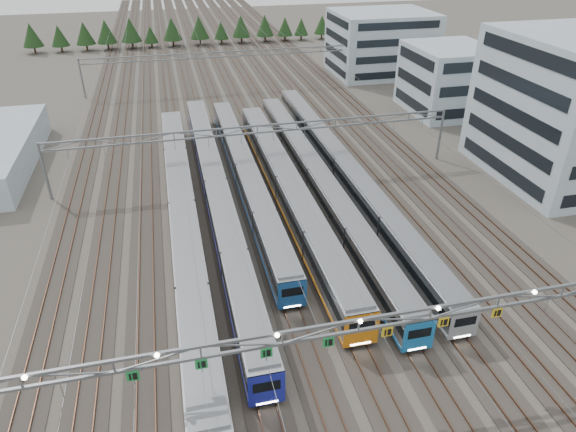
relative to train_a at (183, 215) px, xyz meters
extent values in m
plane|color=#47423A|center=(11.25, -27.63, -2.27)|extent=(400.00, 400.00, 0.00)
cube|color=#2D2823|center=(11.25, 72.37, -2.23)|extent=(54.00, 260.00, 0.08)
cube|color=brown|center=(-14.22, 72.37, -2.11)|extent=(0.08, 260.00, 0.16)
cube|color=brown|center=(36.72, 72.37, -2.11)|extent=(0.08, 260.00, 0.16)
cube|color=brown|center=(10.53, 72.37, -2.11)|extent=(0.08, 260.00, 0.16)
cube|color=brown|center=(11.97, 72.37, -2.11)|extent=(0.08, 260.00, 0.16)
cube|color=black|center=(0.00, 0.05, -1.83)|extent=(2.58, 62.91, 0.39)
cube|color=#93969A|center=(0.00, 0.05, 0.06)|extent=(3.03, 64.20, 3.41)
cube|color=black|center=(0.00, 0.05, 0.47)|extent=(3.09, 63.88, 1.03)
cube|color=#AF371A|center=(0.00, 0.05, -1.38)|extent=(3.08, 63.88, 0.38)
cube|color=slate|center=(0.00, 0.05, 1.87)|extent=(2.73, 62.91, 0.27)
cube|color=black|center=(4.50, 5.42, -1.85)|extent=(2.38, 64.34, 0.36)
cube|color=#93969A|center=(4.50, 5.42, -0.11)|extent=(2.79, 65.65, 3.14)
cube|color=black|center=(4.50, 5.42, 0.27)|extent=(2.85, 65.32, 0.95)
cube|color=#1B23A4|center=(4.50, 5.42, -1.43)|extent=(2.84, 65.32, 0.35)
cube|color=slate|center=(4.50, 5.42, 1.56)|extent=(2.52, 64.34, 0.25)
cube|color=#1B23A4|center=(4.50, -27.36, -0.11)|extent=(2.81, 0.12, 3.14)
cube|color=black|center=(4.50, -27.39, 0.27)|extent=(2.10, 0.10, 0.95)
cube|color=white|center=(4.50, -27.42, -1.48)|extent=(1.68, 0.06, 0.15)
cube|color=black|center=(9.00, 9.59, -1.85)|extent=(2.33, 52.28, 0.35)
cube|color=#93969A|center=(9.00, 9.59, -0.14)|extent=(2.75, 53.35, 3.09)
cube|color=black|center=(9.00, 9.59, 0.23)|extent=(2.81, 53.08, 0.93)
cube|color=#1B5096|center=(9.00, 9.59, -1.44)|extent=(2.80, 53.08, 0.34)
cube|color=slate|center=(9.00, 9.59, 1.50)|extent=(2.47, 52.28, 0.25)
cube|color=#1B5096|center=(9.00, -17.04, -0.14)|extent=(2.77, 0.12, 3.09)
cube|color=black|center=(9.00, -17.07, 0.23)|extent=(2.06, 0.10, 0.93)
cube|color=white|center=(9.00, -17.10, -1.49)|extent=(1.65, 0.06, 0.15)
cube|color=black|center=(13.50, 3.80, -1.83)|extent=(2.62, 53.00, 0.40)
cube|color=#93969A|center=(13.50, 3.80, 0.09)|extent=(3.08, 54.08, 3.47)
cube|color=black|center=(13.50, 3.80, 0.51)|extent=(3.14, 53.81, 1.05)
cube|color=orange|center=(13.50, 3.80, -1.37)|extent=(3.13, 53.81, 0.39)
cube|color=slate|center=(13.50, 3.80, 1.94)|extent=(2.78, 53.00, 0.28)
cube|color=orange|center=(13.50, -23.19, 0.09)|extent=(3.10, 0.12, 3.47)
cube|color=black|center=(13.50, -23.22, 0.51)|extent=(2.31, 0.10, 1.05)
cube|color=white|center=(13.50, -23.25, -1.42)|extent=(1.85, 0.06, 0.17)
cube|color=black|center=(18.00, 5.70, -1.85)|extent=(2.37, 59.91, 0.36)
cube|color=#93969A|center=(18.00, 5.70, -0.12)|extent=(2.78, 61.13, 3.13)
cube|color=black|center=(18.00, 5.70, 0.26)|extent=(2.84, 60.83, 0.94)
cube|color=blue|center=(18.00, 5.70, -1.43)|extent=(2.83, 60.83, 0.35)
cube|color=slate|center=(18.00, 5.70, 1.55)|extent=(2.51, 59.91, 0.25)
cube|color=blue|center=(18.00, -24.82, -0.12)|extent=(2.80, 0.12, 3.13)
cube|color=black|center=(18.00, -24.85, 0.26)|extent=(2.09, 0.10, 0.94)
cube|color=white|center=(18.00, -24.88, -1.48)|extent=(1.67, 0.06, 0.15)
cube|color=black|center=(22.50, 8.30, -1.86)|extent=(2.31, 64.09, 0.35)
cube|color=#93969A|center=(22.50, 8.30, -0.16)|extent=(2.72, 65.40, 3.06)
cube|color=black|center=(22.50, 8.30, 0.20)|extent=(2.78, 65.08, 0.92)
cube|color=#90959D|center=(22.50, 8.30, -1.45)|extent=(2.77, 65.08, 0.34)
cube|color=slate|center=(22.50, 8.30, 1.46)|extent=(2.45, 64.09, 0.24)
cube|color=#90959D|center=(22.50, -24.35, -0.16)|extent=(2.74, 0.12, 3.06)
cube|color=black|center=(22.50, -24.38, 0.20)|extent=(2.04, 0.10, 0.92)
cube|color=white|center=(22.50, -24.41, -1.50)|extent=(1.63, 0.06, 0.15)
cube|color=slate|center=(11.25, -27.63, 5.53)|extent=(56.00, 0.22, 0.22)
cube|color=slate|center=(11.25, -27.63, 4.53)|extent=(56.00, 0.22, 0.22)
cube|color=#1B8A3B|center=(-4.50, -27.75, 4.03)|extent=(0.85, 0.06, 0.85)
cube|color=#1B8A3B|center=(0.00, -27.75, 4.03)|extent=(0.85, 0.06, 0.85)
cube|color=#1B8A3B|center=(4.50, -27.75, 4.03)|extent=(0.85, 0.06, 0.85)
cube|color=#1B8A3B|center=(9.00, -27.75, 4.03)|extent=(0.85, 0.06, 0.85)
cube|color=gold|center=(13.50, -27.75, 4.03)|extent=(0.85, 0.06, 0.85)
cube|color=gold|center=(18.00, -27.75, 4.03)|extent=(0.85, 0.06, 0.85)
cube|color=gold|center=(22.50, -27.75, 4.03)|extent=(0.85, 0.06, 0.85)
cylinder|color=slate|center=(-16.75, 12.37, 1.73)|extent=(0.36, 0.36, 8.00)
cylinder|color=slate|center=(39.25, 12.37, 1.73)|extent=(0.36, 0.36, 8.00)
cube|color=slate|center=(11.25, 12.37, 5.53)|extent=(56.00, 0.22, 0.22)
cube|color=slate|center=(11.25, 12.37, 4.53)|extent=(56.00, 0.22, 0.22)
cylinder|color=slate|center=(-16.75, 57.37, 1.73)|extent=(0.36, 0.36, 8.00)
cylinder|color=slate|center=(39.25, 57.37, 1.73)|extent=(0.36, 0.36, 8.00)
cube|color=slate|center=(11.25, 57.37, 5.53)|extent=(56.00, 0.22, 0.22)
cube|color=slate|center=(11.25, 57.37, 4.53)|extent=(56.00, 0.22, 0.22)
cube|color=#98AAB6|center=(53.13, 3.57, 7.49)|extent=(18.00, 22.00, 19.51)
cube|color=#98AAB6|center=(51.38, 33.01, 3.79)|extent=(14.00, 16.00, 12.13)
cube|color=#98AAB6|center=(49.68, 61.84, 4.66)|extent=(22.00, 18.00, 13.86)
camera|label=1|loc=(-0.05, -53.31, 30.26)|focal=32.00mm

